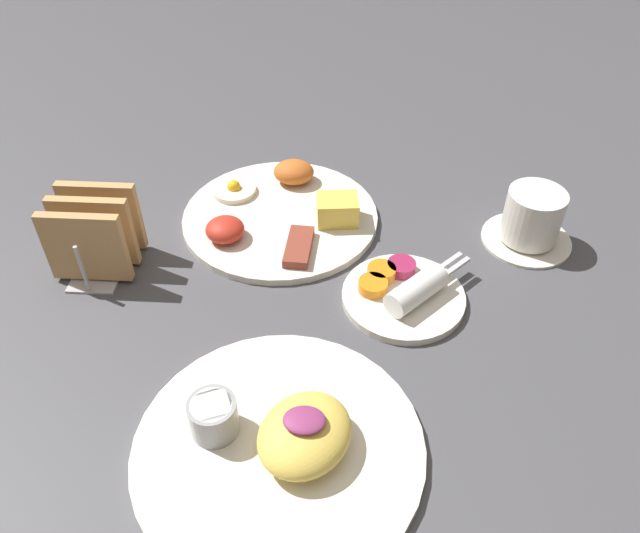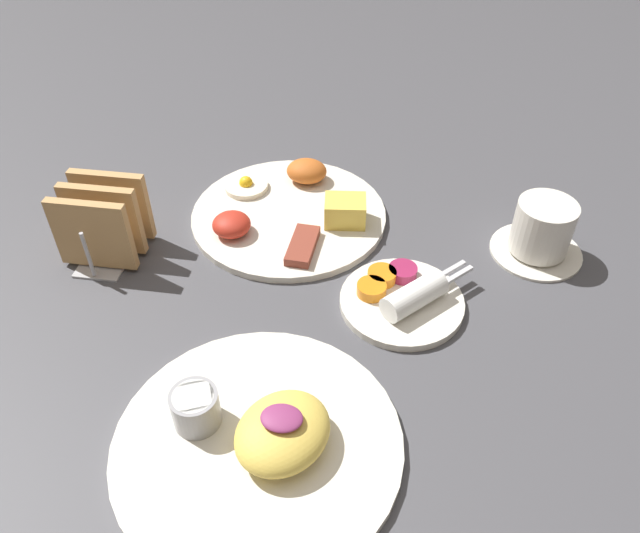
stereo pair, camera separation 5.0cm
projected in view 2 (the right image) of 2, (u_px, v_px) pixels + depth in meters
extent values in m
plane|color=#47474C|center=(267.00, 291.00, 0.78)|extent=(3.00, 3.00, 0.00)
cylinder|color=silver|center=(286.00, 215.00, 0.88)|extent=(0.27, 0.27, 0.01)
cube|color=#E5C64C|center=(345.00, 211.00, 0.85)|extent=(0.06, 0.05, 0.04)
ellipsoid|color=#C66023|center=(307.00, 171.00, 0.93)|extent=(0.06, 0.05, 0.03)
cylinder|color=#F4EACC|center=(246.00, 186.00, 0.92)|extent=(0.06, 0.06, 0.01)
sphere|color=yellow|center=(246.00, 183.00, 0.92)|extent=(0.02, 0.02, 0.02)
ellipsoid|color=red|center=(232.00, 224.00, 0.84)|extent=(0.05, 0.05, 0.03)
cube|color=brown|center=(303.00, 246.00, 0.82)|extent=(0.04, 0.08, 0.01)
cylinder|color=silver|center=(402.00, 300.00, 0.76)|extent=(0.15, 0.15, 0.01)
cylinder|color=#99234C|center=(403.00, 272.00, 0.78)|extent=(0.04, 0.04, 0.01)
cylinder|color=orange|center=(382.00, 276.00, 0.77)|extent=(0.04, 0.04, 0.01)
cylinder|color=orange|center=(372.00, 289.00, 0.75)|extent=(0.04, 0.04, 0.01)
cylinder|color=white|center=(414.00, 296.00, 0.73)|extent=(0.08, 0.08, 0.03)
cube|color=silver|center=(450.00, 270.00, 0.76)|extent=(0.04, 0.04, 0.00)
cube|color=silver|center=(457.00, 276.00, 0.76)|extent=(0.04, 0.04, 0.00)
cylinder|color=silver|center=(258.00, 443.00, 0.61)|extent=(0.28, 0.28, 0.01)
ellipsoid|color=#EAC651|center=(283.00, 432.00, 0.59)|extent=(0.12, 0.13, 0.04)
ellipsoid|color=#8C3366|center=(282.00, 418.00, 0.57)|extent=(0.04, 0.03, 0.01)
cylinder|color=#99999E|center=(196.00, 408.00, 0.61)|extent=(0.05, 0.05, 0.04)
cylinder|color=white|center=(193.00, 398.00, 0.60)|extent=(0.04, 0.04, 0.01)
cube|color=#B7B7BC|center=(112.00, 249.00, 0.83)|extent=(0.06, 0.12, 0.01)
cube|color=tan|center=(92.00, 234.00, 0.77)|extent=(0.10, 0.01, 0.10)
cube|color=tan|center=(103.00, 219.00, 0.80)|extent=(0.10, 0.01, 0.10)
cube|color=tan|center=(113.00, 204.00, 0.82)|extent=(0.10, 0.01, 0.10)
cylinder|color=#B7B7BC|center=(88.00, 255.00, 0.77)|extent=(0.01, 0.01, 0.07)
cylinder|color=#B7B7BC|center=(121.00, 203.00, 0.85)|extent=(0.01, 0.01, 0.07)
cylinder|color=silver|center=(536.00, 250.00, 0.83)|extent=(0.12, 0.12, 0.01)
cylinder|color=silver|center=(543.00, 227.00, 0.80)|extent=(0.08, 0.08, 0.07)
cylinder|color=#381E0F|center=(548.00, 208.00, 0.78)|extent=(0.06, 0.06, 0.01)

